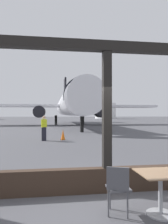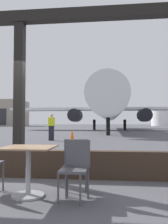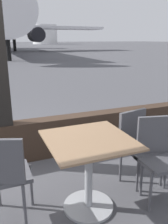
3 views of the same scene
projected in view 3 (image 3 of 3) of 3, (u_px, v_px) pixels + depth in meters
The scene contains 5 objects.
dining_table at pixel (89, 168), 2.37m from camera, with size 0.81×0.81×0.78m.
cafe_chair_window_left at pixel (5, 172), 2.13m from camera, with size 0.49×0.49×0.91m.
cafe_chair_window_right at pixel (138, 141), 2.82m from camera, with size 0.45×0.45×0.88m.
cafe_chair_aisle_left at pixel (158, 151), 2.55m from camera, with size 0.46×0.46×0.90m.
fuel_storage_tank at pixel (45, 34), 81.58m from camera, with size 8.40×8.40×6.34m, color white.
Camera 3 is at (-0.16, -3.23, 1.69)m, focal length 38.22 mm.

